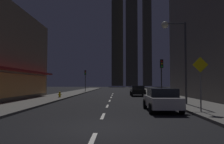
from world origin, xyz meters
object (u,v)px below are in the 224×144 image
object	(u,v)px
traffic_light_near_right	(162,70)
pedestrian_crossing_sign	(200,79)
car_parked_far	(138,91)
car_parked_near	(162,99)
traffic_light_far_left	(85,76)
street_lamp_right	(175,42)
fire_hydrant_far_left	(60,95)

from	to	relation	value
traffic_light_near_right	pedestrian_crossing_sign	bearing A→B (deg)	-89.47
car_parked_far	pedestrian_crossing_sign	world-z (taller)	pedestrian_crossing_sign
car_parked_near	pedestrian_crossing_sign	distance (m)	2.70
pedestrian_crossing_sign	traffic_light_far_left	bearing A→B (deg)	110.13
traffic_light_near_right	street_lamp_right	xyz separation A→B (m)	(-0.12, -6.10, 1.87)
traffic_light_near_right	pedestrian_crossing_sign	distance (m)	10.86
street_lamp_right	pedestrian_crossing_sign	world-z (taller)	street_lamp_right
fire_hydrant_far_left	traffic_light_near_right	size ratio (longest dim) A/B	0.16
fire_hydrant_far_left	street_lamp_right	bearing A→B (deg)	-35.18
traffic_light_near_right	traffic_light_far_left	size ratio (longest dim) A/B	1.00
car_parked_near	traffic_light_far_left	size ratio (longest dim) A/B	1.01
car_parked_near	traffic_light_far_left	xyz separation A→B (m)	(-9.10, 29.00, 2.45)
car_parked_near	street_lamp_right	bearing A→B (deg)	62.50
car_parked_far	pedestrian_crossing_sign	size ratio (longest dim) A/B	1.34
fire_hydrant_far_left	traffic_light_far_left	world-z (taller)	traffic_light_far_left
car_parked_near	car_parked_far	xyz separation A→B (m)	(0.00, 16.81, 0.00)
fire_hydrant_far_left	pedestrian_crossing_sign	bearing A→B (deg)	-47.72
fire_hydrant_far_left	street_lamp_right	distance (m)	14.55
car_parked_far	traffic_light_near_right	world-z (taller)	traffic_light_near_right
traffic_light_far_left	pedestrian_crossing_sign	world-z (taller)	traffic_light_far_left
traffic_light_near_right	car_parked_near	bearing A→B (deg)	-101.29
fire_hydrant_far_left	traffic_light_far_left	xyz separation A→B (m)	(0.40, 17.63, 2.74)
fire_hydrant_far_left	traffic_light_far_left	size ratio (longest dim) A/B	0.16
fire_hydrant_far_left	traffic_light_near_right	world-z (taller)	traffic_light_near_right
street_lamp_right	fire_hydrant_far_left	bearing A→B (deg)	144.82
fire_hydrant_far_left	pedestrian_crossing_sign	size ratio (longest dim) A/B	0.21
car_parked_near	car_parked_far	distance (m)	16.81
car_parked_far	car_parked_near	bearing A→B (deg)	-90.00
traffic_light_far_left	traffic_light_near_right	bearing A→B (deg)	-60.56
traffic_light_near_right	traffic_light_far_left	bearing A→B (deg)	119.44
fire_hydrant_far_left	pedestrian_crossing_sign	xyz separation A→B (m)	(11.50, -12.65, 1.56)
traffic_light_far_left	pedestrian_crossing_sign	size ratio (longest dim) A/B	1.33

